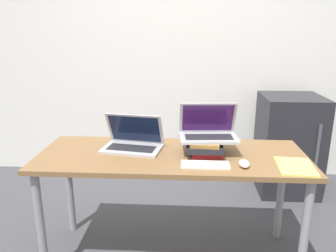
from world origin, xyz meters
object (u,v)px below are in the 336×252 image
at_px(wireless_keyboard, 205,165).
at_px(mouse, 244,164).
at_px(laptop_left, 133,142).
at_px(notepad, 295,166).
at_px(laptop_on_books, 208,131).
at_px(book_stack, 205,146).
at_px(mini_fridge, 288,144).

xyz_separation_m(wireless_keyboard, mouse, (0.22, 0.00, 0.01)).
height_order(laptop_left, mouse, laptop_left).
xyz_separation_m(laptop_left, notepad, (0.96, -0.25, -0.04)).
height_order(laptop_on_books, wireless_keyboard, laptop_on_books).
bearing_deg(book_stack, mini_fridge, 50.64).
bearing_deg(mouse, wireless_keyboard, -179.08).
xyz_separation_m(laptop_on_books, mouse, (0.19, -0.22, -0.12)).
distance_m(laptop_on_books, wireless_keyboard, 0.26).
relative_size(wireless_keyboard, mouse, 2.78).
bearing_deg(laptop_on_books, notepad, -23.92).
bearing_deg(laptop_left, wireless_keyboard, -29.56).
xyz_separation_m(book_stack, laptop_on_books, (0.02, 0.02, 0.09)).
distance_m(wireless_keyboard, notepad, 0.50).
xyz_separation_m(laptop_left, mouse, (0.67, -0.25, -0.03)).
distance_m(laptop_left, mouse, 0.72).
bearing_deg(mini_fridge, notepad, -105.58).
bearing_deg(laptop_on_books, laptop_left, 175.81).
bearing_deg(laptop_left, book_stack, -6.92).
bearing_deg(mouse, mini_fridge, 62.82).
relative_size(book_stack, wireless_keyboard, 1.01).
height_order(wireless_keyboard, mini_fridge, mini_fridge).
bearing_deg(laptop_on_books, mouse, -48.69).
xyz_separation_m(book_stack, mouse, (0.21, -0.20, -0.03)).
height_order(book_stack, notepad, book_stack).
height_order(laptop_left, notepad, laptop_left).
distance_m(wireless_keyboard, mini_fridge, 1.51).
bearing_deg(laptop_left, laptop_on_books, -4.19).
bearing_deg(mouse, laptop_on_books, 131.31).
xyz_separation_m(notepad, mini_fridge, (0.34, 1.21, -0.29)).
distance_m(laptop_left, wireless_keyboard, 0.52).
bearing_deg(mini_fridge, book_stack, -129.36).
relative_size(wireless_keyboard, notepad, 1.02).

